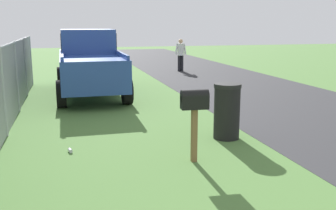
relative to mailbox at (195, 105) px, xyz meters
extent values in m
cube|color=brown|center=(0.00, 0.00, -0.52)|extent=(0.09, 0.09, 0.91)
cube|color=black|center=(0.00, 0.00, 0.05)|extent=(0.23, 0.46, 0.22)
cylinder|color=black|center=(0.00, 0.00, 0.16)|extent=(0.23, 0.46, 0.20)
cube|color=red|center=(0.11, 0.00, 0.11)|extent=(0.02, 0.04, 0.18)
cube|color=#284793|center=(6.77, 1.26, -0.09)|extent=(5.25, 1.85, 0.90)
cube|color=#284793|center=(7.40, 1.26, 0.74)|extent=(1.79, 1.69, 0.76)
cube|color=black|center=(7.40, 1.26, 0.74)|extent=(1.74, 1.72, 0.53)
cube|color=#284793|center=(5.61, 2.09, 0.42)|extent=(2.72, 0.10, 0.12)
cube|color=#284793|center=(5.62, 0.41, 0.42)|extent=(2.72, 0.10, 0.12)
cylinder|color=black|center=(8.49, 2.18, -0.59)|extent=(0.76, 0.26, 0.76)
cylinder|color=black|center=(8.50, 0.36, -0.59)|extent=(0.76, 0.26, 0.76)
cylinder|color=black|center=(5.04, 2.16, -0.59)|extent=(0.76, 0.26, 0.76)
cylinder|color=black|center=(5.05, 0.34, -0.59)|extent=(0.76, 0.26, 0.76)
cylinder|color=black|center=(1.13, -1.07, -0.45)|extent=(0.52, 0.52, 1.04)
cylinder|color=black|center=(1.13, -1.07, 0.11)|extent=(0.54, 0.54, 0.08)
cylinder|color=black|center=(12.22, -3.33, -0.58)|extent=(0.14, 0.14, 0.77)
cylinder|color=black|center=(12.21, -3.47, -0.58)|extent=(0.14, 0.14, 0.77)
cylinder|color=silver|center=(12.21, -3.40, 0.09)|extent=(0.30, 0.30, 0.58)
sphere|color=tan|center=(12.21, -3.40, 0.48)|extent=(0.21, 0.21, 0.21)
cylinder|color=silver|center=(12.22, -3.20, 0.12)|extent=(0.09, 0.17, 0.53)
cylinder|color=silver|center=(12.20, -3.60, 0.12)|extent=(0.09, 0.17, 0.53)
cylinder|color=#9EA3A8|center=(2.43, 3.25, -0.05)|extent=(0.07, 0.07, 1.83)
cylinder|color=#9EA3A8|center=(4.81, 3.25, -0.05)|extent=(0.07, 0.07, 1.83)
cylinder|color=#9EA3A8|center=(7.19, 3.25, -0.05)|extent=(0.07, 0.07, 1.83)
cylinder|color=#9EA3A8|center=(9.57, 3.25, -0.05)|extent=(0.07, 0.07, 1.83)
cylinder|color=silver|center=(1.02, 2.01, -0.94)|extent=(0.13, 0.08, 0.07)
camera|label=1|loc=(-5.92, 2.01, 1.31)|focal=41.74mm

